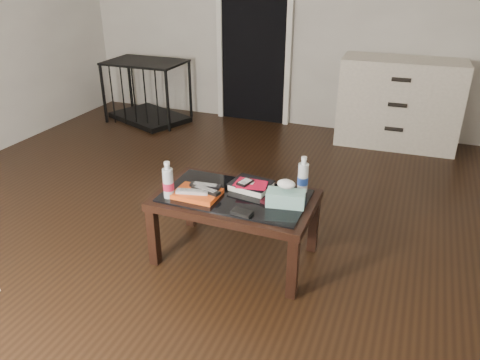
% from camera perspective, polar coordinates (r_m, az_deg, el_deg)
% --- Properties ---
extents(ground, '(5.00, 5.00, 0.00)m').
position_cam_1_polar(ground, '(3.60, -5.78, -4.93)').
color(ground, black).
rests_on(ground, ground).
extents(doorway, '(0.90, 0.08, 2.07)m').
position_cam_1_polar(doorway, '(5.58, 1.75, 17.44)').
color(doorway, black).
rests_on(doorway, ground).
extents(coffee_table, '(1.00, 0.60, 0.46)m').
position_cam_1_polar(coffee_table, '(2.98, -0.58, -2.93)').
color(coffee_table, black).
rests_on(coffee_table, ground).
extents(dresser, '(1.22, 0.56, 0.90)m').
position_cam_1_polar(dresser, '(5.16, 18.78, 8.88)').
color(dresser, silver).
rests_on(dresser, ground).
extents(pet_crate, '(1.06, 0.90, 0.71)m').
position_cam_1_polar(pet_crate, '(5.85, -11.11, 9.41)').
color(pet_crate, black).
rests_on(pet_crate, ground).
extents(magazines, '(0.28, 0.21, 0.03)m').
position_cam_1_polar(magazines, '(2.94, -5.25, -1.67)').
color(magazines, '#E44E15').
rests_on(magazines, coffee_table).
extents(remote_silver, '(0.21, 0.10, 0.02)m').
position_cam_1_polar(remote_silver, '(2.91, -5.86, -1.41)').
color(remote_silver, '#AFAFB4').
rests_on(remote_silver, magazines).
extents(remote_black_front, '(0.21, 0.10, 0.02)m').
position_cam_1_polar(remote_black_front, '(2.93, -4.19, -1.20)').
color(remote_black_front, black).
rests_on(remote_black_front, magazines).
extents(remote_black_back, '(0.20, 0.07, 0.02)m').
position_cam_1_polar(remote_black_back, '(2.98, -4.26, -0.66)').
color(remote_black_back, black).
rests_on(remote_black_back, magazines).
extents(textbook, '(0.28, 0.23, 0.05)m').
position_cam_1_polar(textbook, '(3.01, 1.37, -0.67)').
color(textbook, black).
rests_on(textbook, coffee_table).
extents(dvd_mailers, '(0.19, 0.14, 0.01)m').
position_cam_1_polar(dvd_mailers, '(2.99, 1.23, -0.38)').
color(dvd_mailers, '#B90C2B').
rests_on(dvd_mailers, textbook).
extents(ipod, '(0.09, 0.12, 0.02)m').
position_cam_1_polar(ipod, '(2.97, 0.63, -0.27)').
color(ipod, black).
rests_on(ipod, dvd_mailers).
extents(flip_phone, '(0.10, 0.08, 0.02)m').
position_cam_1_polar(flip_phone, '(2.84, 3.44, -2.73)').
color(flip_phone, black).
rests_on(flip_phone, coffee_table).
extents(wallet, '(0.13, 0.08, 0.02)m').
position_cam_1_polar(wallet, '(2.73, 0.25, -3.99)').
color(wallet, black).
rests_on(wallet, coffee_table).
extents(water_bottle_left, '(0.07, 0.07, 0.24)m').
position_cam_1_polar(water_bottle_left, '(2.90, -8.77, 0.04)').
color(water_bottle_left, silver).
rests_on(water_bottle_left, coffee_table).
extents(water_bottle_right, '(0.08, 0.08, 0.24)m').
position_cam_1_polar(water_bottle_right, '(2.97, 7.70, 0.70)').
color(water_bottle_right, silver).
rests_on(water_bottle_right, coffee_table).
extents(tissue_box, '(0.25, 0.16, 0.09)m').
position_cam_1_polar(tissue_box, '(2.82, 5.59, -2.23)').
color(tissue_box, teal).
rests_on(tissue_box, coffee_table).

